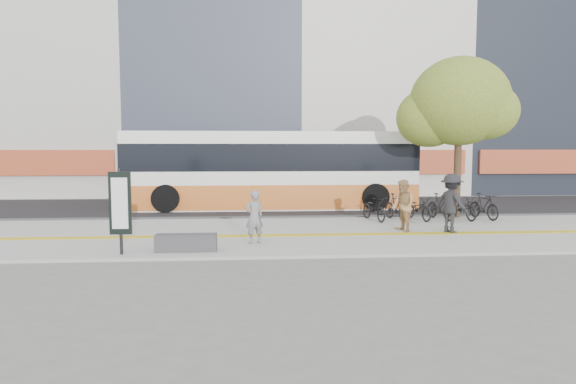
{
  "coord_description": "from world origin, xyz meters",
  "views": [
    {
      "loc": [
        -0.88,
        -14.41,
        2.79
      ],
      "look_at": [
        0.33,
        2.0,
        1.35
      ],
      "focal_mm": 31.29,
      "sensor_mm": 36.0,
      "label": 1
    }
  ],
  "objects": [
    {
      "name": "tactile_strip",
      "position": [
        0.0,
        1.0,
        0.09
      ],
      "size": [
        40.0,
        0.45,
        0.01
      ],
      "primitive_type": "cube",
      "color": "gold",
      "rests_on": "sidewalk"
    },
    {
      "name": "pedestrian_tan",
      "position": [
        4.05,
        1.47,
        0.93
      ],
      "size": [
        0.8,
        0.94,
        1.69
      ],
      "primitive_type": "imported",
      "rotation": [
        0.0,
        0.0,
        -1.36
      ],
      "color": "#AE8452",
      "rests_on": "sidewalk"
    },
    {
      "name": "pedestrian_dark",
      "position": [
        5.53,
        1.14,
        1.03
      ],
      "size": [
        1.22,
        1.41,
        1.89
      ],
      "primitive_type": "imported",
      "rotation": [
        0.0,
        0.0,
        2.1
      ],
      "color": "black",
      "rests_on": "sidewalk"
    },
    {
      "name": "curb",
      "position": [
        0.0,
        5.0,
        0.07
      ],
      "size": [
        40.0,
        0.25,
        0.14
      ],
      "primitive_type": "cube",
      "color": "#3D3D40",
      "rests_on": "ground"
    },
    {
      "name": "street",
      "position": [
        0.0,
        9.0,
        0.03
      ],
      "size": [
        40.0,
        8.0,
        0.06
      ],
      "primitive_type": "cube",
      "color": "black",
      "rests_on": "ground"
    },
    {
      "name": "street_tree",
      "position": [
        7.18,
        4.82,
        4.51
      ],
      "size": [
        4.4,
        3.8,
        6.31
      ],
      "color": "#3B271B",
      "rests_on": "sidewalk"
    },
    {
      "name": "bicycle_row",
      "position": [
        5.82,
        4.0,
        0.55
      ],
      "size": [
        5.18,
        1.8,
        1.0
      ],
      "color": "black",
      "rests_on": "sidewalk"
    },
    {
      "name": "bus",
      "position": [
        0.02,
        8.5,
        1.69
      ],
      "size": [
        13.0,
        3.08,
        3.46
      ],
      "color": "white",
      "rests_on": "street"
    },
    {
      "name": "signboard",
      "position": [
        -4.2,
        -1.51,
        1.37
      ],
      "size": [
        0.55,
        0.1,
        2.2
      ],
      "color": "black",
      "rests_on": "sidewalk"
    },
    {
      "name": "seated_woman",
      "position": [
        -0.8,
        -0.24,
        0.84
      ],
      "size": [
        0.65,
        0.56,
        1.52
      ],
      "primitive_type": "imported",
      "rotation": [
        0.0,
        0.0,
        3.56
      ],
      "color": "black",
      "rests_on": "sidewalk"
    },
    {
      "name": "bench",
      "position": [
        -2.6,
        -1.2,
        0.3
      ],
      "size": [
        1.6,
        0.45,
        0.45
      ],
      "primitive_type": "cube",
      "color": "#3D3D40",
      "rests_on": "sidewalk"
    },
    {
      "name": "sidewalk",
      "position": [
        0.0,
        1.5,
        0.04
      ],
      "size": [
        40.0,
        7.0,
        0.08
      ],
      "primitive_type": "cube",
      "color": "gray",
      "rests_on": "ground"
    },
    {
      "name": "ground",
      "position": [
        0.0,
        0.0,
        0.0
      ],
      "size": [
        120.0,
        120.0,
        0.0
      ],
      "primitive_type": "plane",
      "color": "#62635E",
      "rests_on": "ground"
    }
  ]
}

